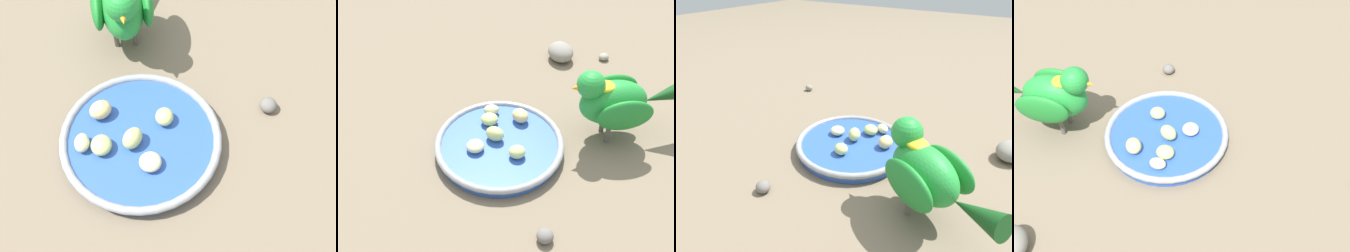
# 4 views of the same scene
# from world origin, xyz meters

# --- Properties ---
(ground_plane) EXTENTS (4.00, 4.00, 0.00)m
(ground_plane) POSITION_xyz_m (0.00, 0.00, 0.00)
(ground_plane) COLOR #756651
(feeding_bowl) EXTENTS (0.23, 0.23, 0.02)m
(feeding_bowl) POSITION_xyz_m (0.02, 0.03, 0.01)
(feeding_bowl) COLOR #2D56B7
(feeding_bowl) RESTS_ON ground_plane
(apple_piece_0) EXTENTS (0.04, 0.04, 0.02)m
(apple_piece_0) POSITION_xyz_m (-0.03, 0.05, 0.03)
(apple_piece_0) COLOR #C6D17A
(apple_piece_0) RESTS_ON feeding_bowl
(apple_piece_1) EXTENTS (0.04, 0.04, 0.02)m
(apple_piece_1) POSITION_xyz_m (0.07, 0.03, 0.03)
(apple_piece_1) COLOR #C6D17A
(apple_piece_1) RESTS_ON feeding_bowl
(apple_piece_2) EXTENTS (0.04, 0.04, 0.02)m
(apple_piece_2) POSITION_xyz_m (0.01, -0.01, 0.03)
(apple_piece_2) COLOR beige
(apple_piece_2) RESTS_ON feeding_bowl
(apple_piece_3) EXTENTS (0.04, 0.04, 0.03)m
(apple_piece_3) POSITION_xyz_m (0.01, 0.03, 0.03)
(apple_piece_3) COLOR #C6D17A
(apple_piece_3) RESTS_ON feeding_bowl
(apple_piece_4) EXTENTS (0.03, 0.04, 0.02)m
(apple_piece_4) POSITION_xyz_m (-0.05, 0.07, 0.03)
(apple_piece_4) COLOR beige
(apple_piece_4) RESTS_ON feeding_bowl
(apple_piece_5) EXTENTS (0.03, 0.03, 0.03)m
(apple_piece_5) POSITION_xyz_m (0.00, 0.10, 0.03)
(apple_piece_5) COLOR #E5C67F
(apple_piece_5) RESTS_ON feeding_bowl
(parrot) EXTENTS (0.14, 0.20, 0.15)m
(parrot) POSITION_xyz_m (0.12, 0.22, 0.09)
(parrot) COLOR #59544C
(parrot) RESTS_ON ground_plane
(rock_large) EXTENTS (0.08, 0.07, 0.04)m
(rock_large) POSITION_xyz_m (-0.13, 0.31, 0.02)
(rock_large) COLOR gray
(rock_large) RESTS_ON ground_plane
(pebble_0) EXTENTS (0.02, 0.02, 0.02)m
(pebble_0) POSITION_xyz_m (-0.18, -0.25, 0.01)
(pebble_0) COLOR gray
(pebble_0) RESTS_ON ground_plane
(pebble_1) EXTENTS (0.04, 0.04, 0.02)m
(pebble_1) POSITION_xyz_m (0.22, -0.03, 0.01)
(pebble_1) COLOR slate
(pebble_1) RESTS_ON ground_plane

